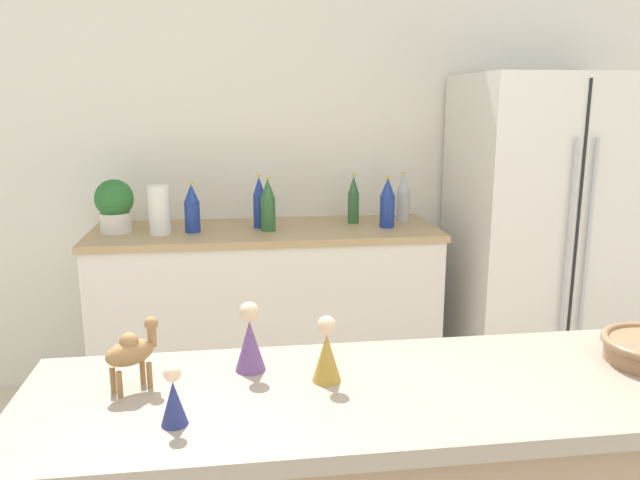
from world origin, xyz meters
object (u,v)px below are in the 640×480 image
(camel_figurine, at_px, (132,350))
(wise_man_figurine_crimson, at_px, (327,353))
(potted_plant, at_px, (115,204))
(back_bottle_5, at_px, (192,209))
(refrigerator, at_px, (539,238))
(paper_towel_roll, at_px, (159,210))
(back_bottle_4, at_px, (403,198))
(back_bottle_0, at_px, (353,200))
(back_bottle_3, at_px, (259,203))
(back_bottle_1, at_px, (387,203))
(wise_man_figurine_purple, at_px, (174,399))
(back_bottle_2, at_px, (268,205))
(wise_man_figurine_blue, at_px, (250,341))

(camel_figurine, relative_size, wise_man_figurine_crimson, 1.02)
(potted_plant, height_order, back_bottle_5, potted_plant)
(refrigerator, bearing_deg, paper_towel_roll, 179.94)
(back_bottle_4, distance_m, camel_figurine, 2.33)
(potted_plant, xyz_separation_m, back_bottle_0, (1.22, 0.08, -0.02))
(refrigerator, relative_size, back_bottle_4, 6.42)
(back_bottle_3, distance_m, back_bottle_5, 0.35)
(paper_towel_roll, xyz_separation_m, back_bottle_1, (1.15, 0.02, 0.01))
(back_bottle_0, bearing_deg, back_bottle_5, -171.34)
(refrigerator, height_order, wise_man_figurine_crimson, refrigerator)
(back_bottle_1, relative_size, back_bottle_3, 0.97)
(paper_towel_roll, relative_size, camel_figurine, 1.69)
(potted_plant, bearing_deg, refrigerator, -2.10)
(back_bottle_1, relative_size, wise_man_figurine_purple, 2.33)
(back_bottle_2, height_order, wise_man_figurine_purple, back_bottle_2)
(paper_towel_roll, relative_size, wise_man_figurine_blue, 1.57)
(paper_towel_roll, xyz_separation_m, back_bottle_0, (1.00, 0.16, 0.00))
(camel_figurine, bearing_deg, potted_plant, 100.96)
(wise_man_figurine_purple, bearing_deg, refrigerator, 49.53)
(refrigerator, distance_m, wise_man_figurine_blue, 2.44)
(potted_plant, xyz_separation_m, wise_man_figurine_blue, (0.62, -1.91, 0.00))
(back_bottle_2, relative_size, camel_figurine, 1.91)
(refrigerator, relative_size, paper_towel_roll, 7.10)
(potted_plant, bearing_deg, paper_towel_roll, -19.37)
(back_bottle_0, relative_size, back_bottle_1, 0.99)
(paper_towel_roll, bearing_deg, wise_man_figurine_blue, -77.92)
(wise_man_figurine_purple, bearing_deg, back_bottle_1, 66.38)
(wise_man_figurine_crimson, bearing_deg, camel_figurine, 177.90)
(potted_plant, distance_m, back_bottle_1, 1.38)
(back_bottle_1, bearing_deg, wise_man_figurine_purple, -113.62)
(back_bottle_4, bearing_deg, wise_man_figurine_purple, -114.92)
(back_bottle_0, bearing_deg, paper_towel_roll, -171.13)
(paper_towel_roll, xyz_separation_m, wise_man_figurine_blue, (0.39, -1.83, 0.02))
(wise_man_figurine_blue, xyz_separation_m, wise_man_figurine_purple, (-0.14, -0.21, -0.02))
(back_bottle_4, relative_size, wise_man_figurine_crimson, 1.90)
(paper_towel_roll, relative_size, back_bottle_2, 0.88)
(potted_plant, bearing_deg, wise_man_figurine_crimson, -68.74)
(refrigerator, relative_size, back_bottle_1, 6.44)
(back_bottle_0, relative_size, camel_figurine, 1.84)
(back_bottle_5, bearing_deg, back_bottle_0, 8.66)
(camel_figurine, xyz_separation_m, wise_man_figurine_crimson, (0.39, -0.01, -0.02))
(back_bottle_4, distance_m, wise_man_figurine_blue, 2.18)
(back_bottle_1, xyz_separation_m, back_bottle_4, (0.12, 0.14, 0.00))
(paper_towel_roll, bearing_deg, back_bottle_5, 10.00)
(back_bottle_1, height_order, back_bottle_2, back_bottle_2)
(wise_man_figurine_blue, height_order, wise_man_figurine_crimson, wise_man_figurine_blue)
(back_bottle_3, bearing_deg, potted_plant, -178.39)
(back_bottle_2, height_order, camel_figurine, back_bottle_2)
(refrigerator, xyz_separation_m, back_bottle_5, (-1.84, 0.03, 0.20))
(back_bottle_5, bearing_deg, back_bottle_4, 6.81)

